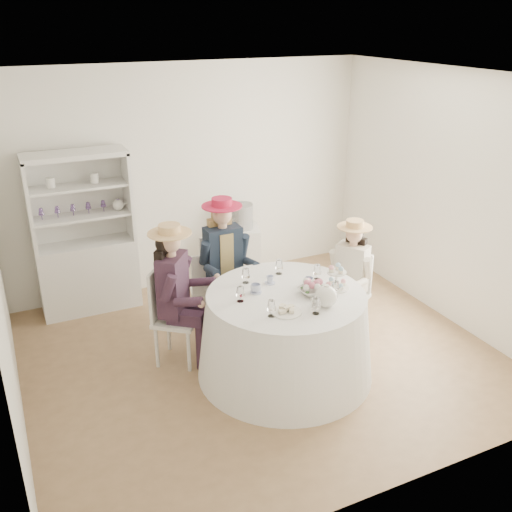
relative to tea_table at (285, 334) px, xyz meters
name	(u,v)px	position (x,y,z in m)	size (l,w,h in m)	color
ground	(260,355)	(-0.09, 0.36, -0.42)	(4.50, 4.50, 0.00)	olive
ceiling	(261,77)	(-0.09, 0.36, 2.28)	(4.50, 4.50, 0.00)	white
wall_back	(190,178)	(-0.09, 2.36, 0.93)	(4.50, 4.50, 0.00)	white
wall_front	(398,331)	(-0.09, -1.64, 0.93)	(4.50, 4.50, 0.00)	white
wall_right	(449,199)	(2.16, 0.36, 0.93)	(4.50, 4.50, 0.00)	white
tea_table	(285,334)	(0.00, 0.00, 0.00)	(1.66, 1.66, 0.84)	white
hutch	(87,256)	(-1.43, 2.13, 0.24)	(1.10, 0.44, 1.84)	silver
side_table	(241,253)	(0.48, 2.11, -0.07)	(0.45, 0.45, 0.70)	silver
hatbox	(241,216)	(0.48, 2.11, 0.44)	(0.31, 0.31, 0.31)	black
guest_left	(175,287)	(-0.85, 0.63, 0.39)	(0.61, 0.59, 1.43)	silver
guest_mid	(224,257)	(-0.19, 1.04, 0.42)	(0.53, 0.55, 1.47)	silver
guest_right	(351,271)	(0.98, 0.40, 0.30)	(0.54, 0.50, 1.27)	silver
spare_chair	(207,285)	(-0.33, 1.20, 0.04)	(0.43, 0.43, 0.86)	silver
teacup_a	(256,289)	(-0.24, 0.14, 0.46)	(0.10, 0.10, 0.08)	white
teacup_b	(270,280)	(-0.04, 0.26, 0.46)	(0.07, 0.07, 0.07)	white
teacup_c	(309,282)	(0.27, 0.06, 0.46)	(0.09, 0.09, 0.07)	white
flower_bowl	(311,292)	(0.20, -0.11, 0.45)	(0.22, 0.22, 0.06)	white
flower_arrangement	(312,285)	(0.22, -0.08, 0.50)	(0.17, 0.17, 0.06)	#CB657F
table_teapot	(326,296)	(0.21, -0.34, 0.51)	(0.28, 0.20, 0.21)	white
sandwich_plate	(286,311)	(-0.16, -0.31, 0.44)	(0.26, 0.26, 0.06)	white
cupcake_stand	(336,280)	(0.47, -0.09, 0.51)	(0.24, 0.24, 0.23)	white
stemware_set	(286,286)	(0.00, 0.00, 0.50)	(0.93, 0.93, 0.15)	white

